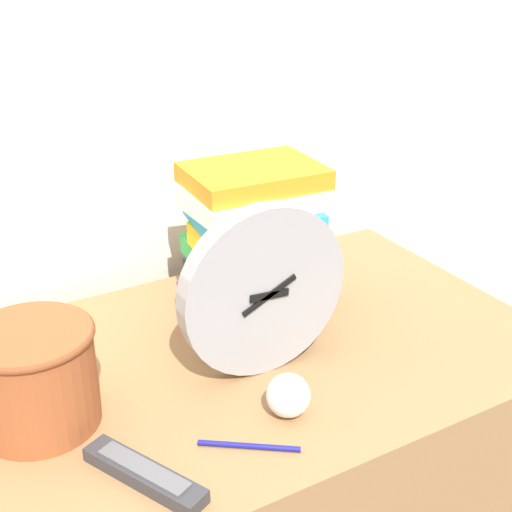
% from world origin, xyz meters
% --- Properties ---
extents(wall_back, '(6.00, 0.04, 2.40)m').
position_xyz_m(wall_back, '(0.00, 0.71, 1.20)').
color(wall_back, silver).
rests_on(wall_back, ground_plane).
extents(desk_clock, '(0.28, 0.04, 0.28)m').
position_xyz_m(desk_clock, '(0.07, 0.26, 0.90)').
color(desk_clock, '#99999E').
rests_on(desk_clock, desk).
extents(book_stack, '(0.26, 0.21, 0.28)m').
position_xyz_m(book_stack, '(0.14, 0.43, 0.90)').
color(book_stack, red).
rests_on(book_stack, desk).
extents(basket, '(0.18, 0.18, 0.15)m').
position_xyz_m(basket, '(-0.28, 0.30, 0.84)').
color(basket, '#994C28').
rests_on(basket, desk).
extents(tv_remote, '(0.11, 0.19, 0.02)m').
position_xyz_m(tv_remote, '(-0.20, 0.12, 0.77)').
color(tv_remote, '#333338').
rests_on(tv_remote, desk).
extents(crumpled_paper_ball, '(0.07, 0.07, 0.07)m').
position_xyz_m(crumpled_paper_ball, '(0.04, 0.14, 0.79)').
color(crumpled_paper_ball, white).
rests_on(crumpled_paper_ball, desk).
extents(pen, '(0.12, 0.09, 0.01)m').
position_xyz_m(pen, '(-0.05, 0.10, 0.76)').
color(pen, navy).
rests_on(pen, desk).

